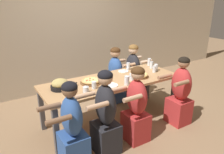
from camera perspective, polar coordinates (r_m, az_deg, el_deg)
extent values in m
plane|color=#896B4C|center=(3.87, 0.00, -11.20)|extent=(18.00, 18.00, 0.00)
cube|color=beige|center=(4.94, -11.45, 14.93)|extent=(10.00, 0.06, 3.20)
cube|color=tan|center=(3.54, 0.00, -1.06)|extent=(2.28, 0.83, 0.04)
cube|color=#4C4C51|center=(3.03, -14.33, -13.65)|extent=(0.07, 0.07, 0.71)
cube|color=#4C4C51|center=(4.09, 15.73, -4.58)|extent=(0.07, 0.07, 0.71)
cube|color=#4C4C51|center=(3.63, -17.90, -8.05)|extent=(0.07, 0.07, 0.71)
cube|color=#4C4C51|center=(4.55, 9.21, -1.52)|extent=(0.07, 0.07, 0.71)
cylinder|color=brown|center=(3.69, 7.30, 0.13)|extent=(0.29, 0.29, 0.02)
torus|color=tan|center=(3.68, 7.32, 0.62)|extent=(0.27, 0.27, 0.04)
cylinder|color=#E5C675|center=(3.68, 7.32, 0.52)|extent=(0.22, 0.22, 0.03)
cylinder|color=#C6422D|center=(3.70, 7.16, 0.95)|extent=(0.02, 0.02, 0.01)
cylinder|color=#C6422D|center=(3.67, 6.80, 0.80)|extent=(0.02, 0.02, 0.01)
cylinder|color=#C6422D|center=(3.67, 8.18, 0.74)|extent=(0.02, 0.02, 0.01)
cylinder|color=#C6422D|center=(3.70, 7.86, 0.90)|extent=(0.02, 0.02, 0.01)
cylinder|color=#C6422D|center=(3.66, 6.91, 0.75)|extent=(0.02, 0.02, 0.01)
cylinder|color=#C6422D|center=(3.72, 7.60, 1.02)|extent=(0.02, 0.02, 0.01)
cylinder|color=#C6422D|center=(3.68, 7.66, 0.79)|extent=(0.02, 0.02, 0.01)
cylinder|color=brown|center=(3.42, -5.52, -1.41)|extent=(0.34, 0.34, 0.02)
torus|color=tan|center=(3.41, -5.54, -0.92)|extent=(0.30, 0.30, 0.04)
cylinder|color=#E5C675|center=(3.42, -5.54, -1.02)|extent=(0.25, 0.25, 0.03)
cylinder|color=#C6422D|center=(3.47, -5.75, -0.34)|extent=(0.02, 0.02, 0.01)
cylinder|color=#C6422D|center=(3.37, -6.72, -0.99)|extent=(0.02, 0.02, 0.01)
cylinder|color=#C6422D|center=(3.45, -5.81, -0.48)|extent=(0.02, 0.02, 0.01)
cylinder|color=#C6422D|center=(3.34, -4.85, -1.13)|extent=(0.02, 0.02, 0.01)
cylinder|color=#C6422D|center=(3.39, -5.84, -0.88)|extent=(0.02, 0.02, 0.01)
cylinder|color=#C6422D|center=(3.40, -6.48, -0.82)|extent=(0.02, 0.02, 0.01)
cylinder|color=#C6422D|center=(3.41, -4.96, -0.68)|extent=(0.02, 0.02, 0.01)
cylinder|color=black|center=(3.27, -13.35, -2.58)|extent=(0.28, 0.28, 0.06)
cylinder|color=black|center=(3.32, -10.11, -1.68)|extent=(0.12, 0.02, 0.02)
ellipsoid|color=tan|center=(3.25, -13.44, -1.61)|extent=(0.24, 0.24, 0.13)
cylinder|color=white|center=(3.94, 2.97, 1.52)|extent=(0.18, 0.18, 0.01)
cube|color=#B7B7BC|center=(3.94, 2.97, 1.64)|extent=(0.13, 0.02, 0.01)
cylinder|color=white|center=(3.31, -0.46, -2.17)|extent=(0.23, 0.23, 0.01)
cube|color=#B7B7BC|center=(3.30, -0.46, -2.02)|extent=(0.09, 0.15, 0.01)
cylinder|color=silver|center=(3.07, -6.85, -3.35)|extent=(0.08, 0.08, 0.09)
cylinder|color=#1EA8DB|center=(3.07, -6.84, -3.57)|extent=(0.07, 0.07, 0.07)
cylinder|color=black|center=(3.07, -6.54, -3.08)|extent=(0.00, 0.01, 0.11)
cylinder|color=silver|center=(3.32, 3.89, -0.91)|extent=(0.08, 0.08, 0.14)
cylinder|color=black|center=(3.33, 3.88, -1.40)|extent=(0.07, 0.07, 0.08)
cylinder|color=silver|center=(4.04, 4.24, 2.84)|extent=(0.06, 0.06, 0.13)
cylinder|color=silver|center=(4.05, 4.23, 2.44)|extent=(0.06, 0.06, 0.07)
cylinder|color=silver|center=(3.96, 11.01, 2.02)|extent=(0.06, 0.06, 0.12)
cylinder|color=black|center=(3.96, 10.99, 1.80)|extent=(0.05, 0.05, 0.08)
cylinder|color=silver|center=(3.20, -4.73, -2.13)|extent=(0.07, 0.07, 0.11)
cylinder|color=silver|center=(3.20, -4.73, -2.34)|extent=(0.06, 0.06, 0.08)
cylinder|color=silver|center=(4.04, 11.40, 2.45)|extent=(0.07, 0.07, 0.12)
cylinder|color=silver|center=(4.34, 9.70, 3.88)|extent=(0.07, 0.07, 0.14)
cylinder|color=black|center=(4.34, 9.68, 3.52)|extent=(0.06, 0.06, 0.09)
cylinder|color=silver|center=(3.53, 5.14, 0.05)|extent=(0.08, 0.08, 0.11)
cylinder|color=black|center=(3.54, 5.14, -0.20)|extent=(0.07, 0.07, 0.08)
cylinder|color=silver|center=(4.18, 10.29, 3.12)|extent=(0.06, 0.06, 0.13)
cylinder|color=black|center=(4.19, 10.26, 2.68)|extent=(0.05, 0.05, 0.06)
cube|color=#232328|center=(3.08, -1.59, -15.47)|extent=(0.32, 0.34, 0.43)
ellipsoid|color=#232328|center=(2.82, -1.69, -7.28)|extent=(0.24, 0.36, 0.56)
sphere|color=tan|center=(2.67, -1.77, -0.24)|extent=(0.19, 0.19, 0.19)
ellipsoid|color=black|center=(2.66, -1.78, 0.43)|extent=(0.19, 0.19, 0.13)
cylinder|color=tan|center=(2.55, -3.80, -7.53)|extent=(0.28, 0.06, 0.06)
cylinder|color=tan|center=(2.82, -7.10, -4.77)|extent=(0.28, 0.06, 0.06)
cube|color=#B22D2D|center=(3.32, 6.18, -12.71)|extent=(0.32, 0.34, 0.43)
ellipsoid|color=#B22D2D|center=(3.09, 6.50, -5.26)|extent=(0.24, 0.36, 0.52)
sphere|color=tan|center=(2.96, 6.77, 0.88)|extent=(0.19, 0.19, 0.19)
ellipsoid|color=#422814|center=(2.95, 6.79, 1.49)|extent=(0.19, 0.19, 0.13)
cylinder|color=tan|center=(2.81, 5.42, -5.52)|extent=(0.28, 0.06, 0.06)
cylinder|color=tan|center=(3.06, 1.56, -3.20)|extent=(0.28, 0.06, 0.06)
cube|color=#2D5193|center=(4.47, 0.83, -3.59)|extent=(0.32, 0.34, 0.43)
ellipsoid|color=#2D5193|center=(4.31, 0.86, 2.05)|extent=(0.24, 0.36, 0.49)
sphere|color=tan|center=(4.21, 0.88, 6.44)|extent=(0.19, 0.19, 0.19)
ellipsoid|color=#422814|center=(4.21, 0.88, 6.89)|extent=(0.20, 0.20, 0.14)
cylinder|color=tan|center=(4.52, 1.89, 4.22)|extent=(0.28, 0.06, 0.06)
cylinder|color=tan|center=(4.25, 4.45, 3.15)|extent=(0.28, 0.06, 0.06)
cube|color=#232328|center=(4.70, 5.30, -2.45)|extent=(0.32, 0.34, 0.43)
ellipsoid|color=#232328|center=(4.54, 5.48, 2.97)|extent=(0.24, 0.36, 0.50)
sphere|color=beige|center=(4.46, 5.63, 7.19)|extent=(0.20, 0.20, 0.20)
ellipsoid|color=brown|center=(4.45, 5.64, 7.62)|extent=(0.20, 0.20, 0.14)
cylinder|color=beige|center=(4.77, 6.27, 5.00)|extent=(0.28, 0.06, 0.06)
cylinder|color=beige|center=(4.52, 8.93, 4.02)|extent=(0.28, 0.06, 0.06)
cube|color=#B22D2D|center=(3.87, 16.92, -8.43)|extent=(0.32, 0.34, 0.43)
ellipsoid|color=#B22D2D|center=(3.67, 17.67, -1.72)|extent=(0.24, 0.36, 0.54)
sphere|color=#9E7051|center=(3.56, 18.26, 3.60)|extent=(0.18, 0.18, 0.18)
ellipsoid|color=black|center=(3.56, 18.31, 4.07)|extent=(0.18, 0.18, 0.12)
cylinder|color=#9E7051|center=(3.38, 17.73, -1.53)|extent=(0.28, 0.06, 0.06)
cylinder|color=#9E7051|center=(3.60, 13.66, 0.13)|extent=(0.28, 0.06, 0.06)
cube|color=#2D5193|center=(2.92, -9.92, -18.06)|extent=(0.32, 0.34, 0.43)
ellipsoid|color=#2D5193|center=(2.66, -10.52, -10.05)|extent=(0.24, 0.36, 0.51)
sphere|color=brown|center=(2.51, -11.01, -3.27)|extent=(0.18, 0.18, 0.18)
ellipsoid|color=black|center=(2.50, -11.06, -2.59)|extent=(0.19, 0.19, 0.13)
cylinder|color=brown|center=(2.41, -13.75, -10.85)|extent=(0.28, 0.06, 0.06)
cylinder|color=brown|center=(2.70, -16.11, -7.55)|extent=(0.28, 0.06, 0.06)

